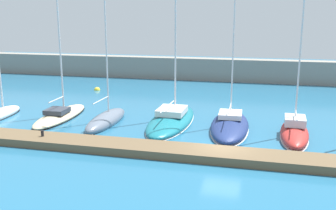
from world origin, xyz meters
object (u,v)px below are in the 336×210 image
Objects in this scene: sailboat_red_sixth at (294,132)px; dock_bollard at (42,133)px; sailboat_slate_third at (106,120)px; sailboat_teal_fourth at (171,119)px; sailboat_sand_second at (60,115)px; sailboat_navy_fifth at (230,125)px; mooring_buoy_yellow at (97,90)px.

sailboat_red_sixth reaches higher than dock_bollard.
sailboat_red_sixth is (15.03, -0.17, 0.12)m from sailboat_slate_third.
dock_bollard is (-7.53, -7.38, 0.45)m from sailboat_teal_fourth.
sailboat_sand_second reaches higher than sailboat_slate_third.
dock_bollard is (-17.28, -5.83, 0.34)m from sailboat_red_sixth.
sailboat_navy_fifth is at bearing -97.46° from sailboat_teal_fourth.
sailboat_teal_fourth reaches higher than sailboat_sand_second.
mooring_buoy_yellow is (-17.08, 12.74, -0.36)m from sailboat_navy_fifth.
sailboat_teal_fourth reaches higher than sailboat_slate_third.
sailboat_navy_fifth is 14.15m from dock_bollard.
sailboat_slate_third is 5.46m from sailboat_teal_fourth.
sailboat_slate_third reaches higher than dock_bollard.
sailboat_sand_second is at bearing 89.81° from sailboat_red_sixth.
sailboat_sand_second is 4.69m from sailboat_slate_third.
sailboat_red_sixth is at bearing -95.02° from sailboat_sand_second.
dock_bollard is at bearing -76.61° from mooring_buoy_yellow.
sailboat_slate_third is at bearing 91.90° from sailboat_navy_fifth.
sailboat_red_sixth is (19.66, -0.85, 0.14)m from sailboat_sand_second.
sailboat_slate_third is 0.90× the size of sailboat_red_sixth.
sailboat_teal_fourth is 10.55m from dock_bollard.
sailboat_red_sixth is at bearing -98.76° from sailboat_teal_fourth.
sailboat_navy_fifth reaches higher than dock_bollard.
sailboat_sand_second is 9.94m from sailboat_teal_fourth.
dock_bollard is at bearing -162.91° from sailboat_sand_second.
mooring_buoy_yellow is at bearing 26.94° from sailboat_slate_third.
sailboat_slate_third is at bearing 69.44° from dock_bollard.
sailboat_sand_second reaches higher than mooring_buoy_yellow.
sailboat_red_sixth reaches higher than mooring_buoy_yellow.
sailboat_slate_third is 15.11m from mooring_buoy_yellow.
sailboat_teal_fourth is (9.92, 0.70, 0.03)m from sailboat_sand_second.
sailboat_teal_fourth is 0.90× the size of sailboat_navy_fifth.
sailboat_slate_third is 16.49× the size of mooring_buoy_yellow.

